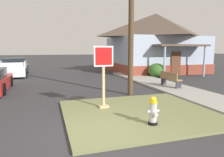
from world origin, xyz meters
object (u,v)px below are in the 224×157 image
street_bench (170,79)px  manhole_cover (78,98)px  pickup_truck_white (14,68)px  fire_hydrant (153,111)px  stop_sign (104,78)px

street_bench → manhole_cover: bearing=-172.2°
pickup_truck_white → fire_hydrant: bearing=-68.6°
pickup_truck_white → street_bench: (9.56, -9.34, -0.03)m
pickup_truck_white → street_bench: pickup_truck_white is taller
street_bench → fire_hydrant: bearing=-127.1°
manhole_cover → street_bench: bearing=7.8°
stop_sign → street_bench: 5.69m
stop_sign → pickup_truck_white: bearing=111.1°
manhole_cover → fire_hydrant: bearing=-70.0°
stop_sign → manhole_cover: size_ratio=3.32×
stop_sign → manhole_cover: bearing=107.0°
fire_hydrant → stop_sign: 2.48m
manhole_cover → street_bench: street_bench is taller
fire_hydrant → stop_sign: bearing=112.9°
manhole_cover → pickup_truck_white: (-4.07, 10.08, 0.61)m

